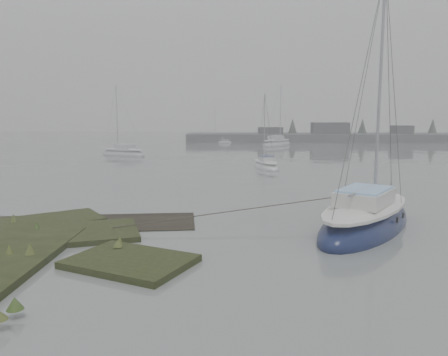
% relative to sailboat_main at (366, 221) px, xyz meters
% --- Properties ---
extents(ground, '(160.00, 160.00, 0.00)m').
position_rel_sailboat_main_xyz_m(ground, '(-8.75, 26.27, -0.33)').
color(ground, slate).
rests_on(ground, ground).
extents(far_shoreline, '(60.00, 8.00, 4.15)m').
position_rel_sailboat_main_xyz_m(far_shoreline, '(18.09, 58.17, 0.52)').
color(far_shoreline, '#4C4F51').
rests_on(far_shoreline, ground).
extents(sailboat_main, '(6.36, 7.72, 10.77)m').
position_rel_sailboat_main_xyz_m(sailboat_main, '(0.00, 0.00, 0.00)').
color(sailboat_main, '#121A3D').
rests_on(sailboat_main, ground).
extents(sailboat_white, '(2.53, 5.02, 6.78)m').
position_rel_sailboat_main_xyz_m(sailboat_white, '(-2.33, 20.04, -0.12)').
color(sailboat_white, silver).
rests_on(sailboat_white, ground).
extents(sailboat_far_a, '(6.10, 4.54, 8.32)m').
position_rel_sailboat_main_xyz_m(sailboat_far_a, '(-17.27, 31.42, -0.08)').
color(sailboat_far_a, '#A5A8AF').
rests_on(sailboat_far_a, ground).
extents(sailboat_far_b, '(6.00, 6.83, 9.72)m').
position_rel_sailboat_main_xyz_m(sailboat_far_b, '(1.45, 48.31, -0.03)').
color(sailboat_far_b, silver).
rests_on(sailboat_far_b, ground).
extents(sailboat_far_c, '(4.87, 3.22, 6.56)m').
position_rel_sailboat_main_xyz_m(sailboat_far_c, '(-7.43, 55.08, -0.13)').
color(sailboat_far_c, '#B3B9BE').
rests_on(sailboat_far_c, ground).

